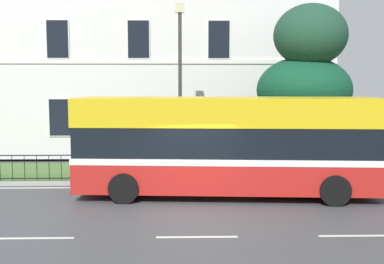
# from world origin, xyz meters

# --- Properties ---
(ground_plane) EXTENTS (60.00, 56.00, 0.18)m
(ground_plane) POSITION_xyz_m (0.00, 0.73, -0.02)
(ground_plane) COLOR #44464B
(georgian_townhouse) EXTENTS (19.23, 9.22, 13.56)m
(georgian_townhouse) POSITION_xyz_m (-2.38, 13.78, 6.93)
(georgian_townhouse) COLOR white
(georgian_townhouse) RESTS_ON ground_plane
(iron_verge_railing) EXTENTS (19.63, 0.04, 0.97)m
(iron_verge_railing) POSITION_xyz_m (-2.38, 4.40, 0.62)
(iron_verge_railing) COLOR black
(iron_verge_railing) RESTS_ON ground_plane
(evergreen_tree) EXTENTS (4.65, 4.65, 7.04)m
(evergreen_tree) POSITION_xyz_m (4.79, 6.36, 2.82)
(evergreen_tree) COLOR #423328
(evergreen_tree) RESTS_ON ground_plane
(single_decker_bus) EXTENTS (10.09, 3.25, 3.28)m
(single_decker_bus) POSITION_xyz_m (1.17, 2.46, 1.72)
(single_decker_bus) COLOR #B41F1A
(single_decker_bus) RESTS_ON ground_plane
(street_lamp_post) EXTENTS (0.36, 0.24, 6.71)m
(street_lamp_post) POSITION_xyz_m (-0.43, 5.51, 3.97)
(street_lamp_post) COLOR #333338
(street_lamp_post) RESTS_ON ground_plane
(litter_bin) EXTENTS (0.50, 0.50, 1.21)m
(litter_bin) POSITION_xyz_m (3.09, 4.78, 0.73)
(litter_bin) COLOR #23472D
(litter_bin) RESTS_ON ground_plane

